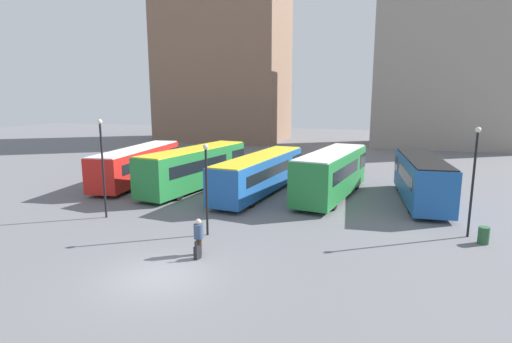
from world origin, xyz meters
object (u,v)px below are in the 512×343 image
object	(u,v)px
bus_1	(196,166)
traveler	(199,233)
bus_2	(261,172)
suitcase	(197,252)
bus_4	(421,178)
lamp_post_0	(206,181)
bus_3	(332,172)
lamp_post_1	(102,161)
bus_0	(139,163)
lamp_post_2	(474,173)
trash_bin	(484,235)

from	to	relation	value
bus_1	traveler	distance (m)	13.90
bus_2	suitcase	size ratio (longest dim) A/B	14.59
bus_4	lamp_post_0	xyz separation A→B (m)	(-11.27, -10.62, 1.19)
bus_1	bus_4	world-z (taller)	bus_1
bus_2	bus_4	bearing A→B (deg)	-79.71
bus_3	lamp_post_1	distance (m)	15.47
bus_1	bus_4	bearing A→B (deg)	-78.59
bus_0	lamp_post_2	size ratio (longest dim) A/B	2.16
bus_0	bus_1	bearing A→B (deg)	-103.71
bus_4	lamp_post_0	distance (m)	15.53
lamp_post_1	bus_2	bearing A→B (deg)	51.14
bus_0	trash_bin	bearing A→B (deg)	-114.23
bus_2	traveler	size ratio (longest dim) A/B	7.44
trash_bin	bus_4	bearing A→B (deg)	105.99
bus_1	lamp_post_1	xyz separation A→B (m)	(-1.76, -8.86, 1.69)
bus_3	suitcase	bearing A→B (deg)	171.16
bus_0	lamp_post_0	world-z (taller)	lamp_post_0
suitcase	traveler	bearing A→B (deg)	28.94
lamp_post_0	trash_bin	size ratio (longest dim) A/B	5.63
bus_3	bus_4	xyz separation A→B (m)	(6.02, 0.36, -0.12)
lamp_post_0	bus_4	bearing A→B (deg)	43.30
bus_1	lamp_post_0	world-z (taller)	lamp_post_0
bus_1	bus_0	bearing A→B (deg)	91.84
traveler	lamp_post_1	distance (m)	8.95
lamp_post_0	bus_2	bearing A→B (deg)	89.93
bus_1	suitcase	bearing A→B (deg)	-145.43
lamp_post_2	trash_bin	xyz separation A→B (m)	(0.52, -0.88, -2.91)
bus_0	bus_1	xyz separation A→B (m)	(5.68, -0.72, 0.14)
suitcase	lamp_post_1	xyz separation A→B (m)	(-7.96, 4.13, 3.14)
bus_0	bus_3	world-z (taller)	bus_3
bus_4	traveler	xyz separation A→B (m)	(-10.56, -13.18, -0.68)
bus_3	lamp_post_2	bearing A→B (deg)	-120.98
bus_0	bus_2	world-z (taller)	bus_0
lamp_post_0	trash_bin	xyz separation A→B (m)	(13.51, 2.81, -2.45)
bus_4	traveler	world-z (taller)	bus_4
bus_1	lamp_post_0	xyz separation A→B (m)	(5.34, -9.94, 1.12)
bus_1	lamp_post_1	distance (m)	9.19
lamp_post_2	bus_4	bearing A→B (deg)	103.90
trash_bin	lamp_post_1	bearing A→B (deg)	-175.19
bus_4	bus_2	bearing A→B (deg)	89.53
bus_3	trash_bin	world-z (taller)	bus_3
bus_2	bus_3	world-z (taller)	bus_3
lamp_post_1	lamp_post_2	world-z (taller)	lamp_post_1
lamp_post_2	bus_1	bearing A→B (deg)	161.17
suitcase	lamp_post_1	distance (m)	9.50
bus_3	trash_bin	distance (m)	11.21
lamp_post_0	traveler	bearing A→B (deg)	-74.51
bus_2	traveler	world-z (taller)	bus_2
bus_2	suitcase	world-z (taller)	bus_2
traveler	lamp_post_1	bearing A→B (deg)	76.51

